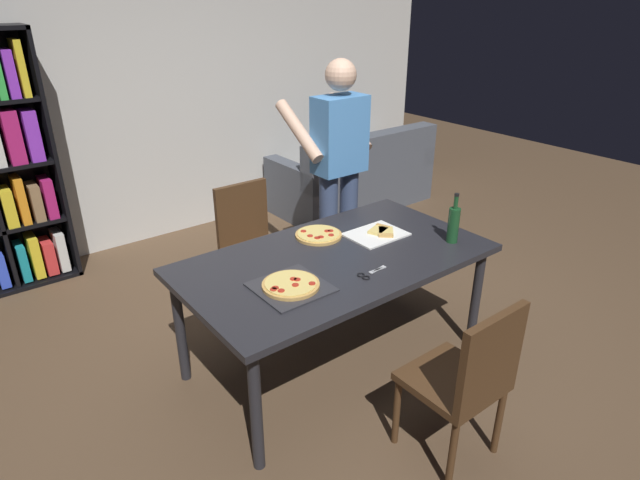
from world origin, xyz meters
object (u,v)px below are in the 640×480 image
object	(u,v)px
wine_bottle	(453,224)
chair_far_side	(250,237)
pepperoni_pizza_on_tray	(291,285)
chair_near_camera	(468,376)
second_pizza_plain	(319,235)
couch	(355,180)
dining_table	(336,266)
person_serving_pizza	(338,165)
kitchen_scissors	(369,274)

from	to	relation	value
wine_bottle	chair_far_side	bearing A→B (deg)	118.71
pepperoni_pizza_on_tray	chair_near_camera	bearing A→B (deg)	-63.73
pepperoni_pizza_on_tray	second_pizza_plain	bearing A→B (deg)	39.79
second_pizza_plain	pepperoni_pizza_on_tray	bearing A→B (deg)	-140.21
couch	second_pizza_plain	size ratio (longest dim) A/B	5.77
chair_far_side	wine_bottle	world-z (taller)	wine_bottle
dining_table	chair_far_side	bearing A→B (deg)	90.00
person_serving_pizza	wine_bottle	size ratio (longest dim) A/B	5.54
dining_table	wine_bottle	world-z (taller)	wine_bottle
couch	pepperoni_pizza_on_tray	distance (m)	3.18
couch	second_pizza_plain	world-z (taller)	couch
dining_table	chair_far_side	world-z (taller)	chair_far_side
kitchen_scissors	wine_bottle	bearing A→B (deg)	0.09
dining_table	couch	size ratio (longest dim) A/B	1.07
couch	pepperoni_pizza_on_tray	world-z (taller)	couch
person_serving_pizza	pepperoni_pizza_on_tray	bearing A→B (deg)	-139.45
chair_far_side	person_serving_pizza	bearing A→B (deg)	-18.77
chair_far_side	pepperoni_pizza_on_tray	distance (m)	1.23
dining_table	chair_near_camera	xyz separation A→B (m)	(-0.00, -0.99, -0.17)
person_serving_pizza	dining_table	bearing A→B (deg)	-130.05
chair_far_side	wine_bottle	size ratio (longest dim) A/B	2.85
chair_near_camera	person_serving_pizza	bearing A→B (deg)	69.81
dining_table	chair_far_side	xyz separation A→B (m)	(0.00, 0.99, -0.17)
pepperoni_pizza_on_tray	person_serving_pizza	bearing A→B (deg)	40.55
couch	wine_bottle	size ratio (longest dim) A/B	5.39
dining_table	chair_far_side	distance (m)	1.01
dining_table	person_serving_pizza	bearing A→B (deg)	49.95
person_serving_pizza	kitchen_scissors	size ratio (longest dim) A/B	9.00
person_serving_pizza	pepperoni_pizza_on_tray	xyz separation A→B (m)	(-1.07, -0.91, -0.23)
wine_bottle	dining_table	bearing A→B (deg)	157.96
wine_bottle	kitchen_scissors	size ratio (longest dim) A/B	1.62
person_serving_pizza	pepperoni_pizza_on_tray	distance (m)	1.42
person_serving_pizza	second_pizza_plain	size ratio (longest dim) A/B	5.92
person_serving_pizza	chair_near_camera	bearing A→B (deg)	-110.19
chair_near_camera	wine_bottle	distance (m)	1.06
chair_far_side	pepperoni_pizza_on_tray	size ratio (longest dim) A/B	2.48
chair_near_camera	couch	size ratio (longest dim) A/B	0.53
pepperoni_pizza_on_tray	kitchen_scissors	bearing A→B (deg)	-18.62
person_serving_pizza	chair_far_side	bearing A→B (deg)	161.23
chair_far_side	kitchen_scissors	world-z (taller)	chair_far_side
couch	wine_bottle	distance (m)	2.63
second_pizza_plain	chair_near_camera	bearing A→B (deg)	-94.08
kitchen_scissors	person_serving_pizza	bearing A→B (deg)	58.46
couch	person_serving_pizza	xyz separation A→B (m)	(-1.25, -1.22, 0.70)
wine_bottle	kitchen_scissors	bearing A→B (deg)	-179.91
chair_far_side	wine_bottle	distance (m)	1.50
dining_table	kitchen_scissors	xyz separation A→B (m)	(0.00, -0.28, 0.07)
chair_far_side	pepperoni_pizza_on_tray	xyz separation A→B (m)	(-0.42, -1.13, 0.25)
person_serving_pizza	pepperoni_pizza_on_tray	world-z (taller)	person_serving_pizza
chair_far_side	couch	size ratio (longest dim) A/B	0.53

